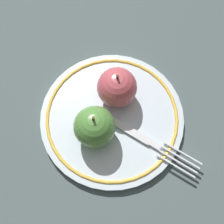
# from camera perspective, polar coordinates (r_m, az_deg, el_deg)

# --- Properties ---
(ground_plane) EXTENTS (2.00, 2.00, 0.00)m
(ground_plane) POSITION_cam_1_polar(r_m,az_deg,el_deg) (0.53, -0.49, 0.67)
(ground_plane) COLOR #475656
(plate) EXTENTS (0.24, 0.24, 0.01)m
(plate) POSITION_cam_1_polar(r_m,az_deg,el_deg) (0.52, -0.00, -1.08)
(plate) COLOR silver
(plate) RESTS_ON ground_plane
(apple_red_whole) EXTENTS (0.06, 0.06, 0.07)m
(apple_red_whole) POSITION_cam_1_polar(r_m,az_deg,el_deg) (0.50, 0.92, 4.51)
(apple_red_whole) COLOR #C7515A
(apple_red_whole) RESTS_ON plate
(apple_second_whole) EXTENTS (0.06, 0.06, 0.07)m
(apple_second_whole) POSITION_cam_1_polar(r_m,az_deg,el_deg) (0.47, -3.21, -2.71)
(apple_second_whole) COLOR #538D3E
(apple_second_whole) RESTS_ON plate
(fork) EXTENTS (0.11, 0.18, 0.00)m
(fork) POSITION_cam_1_polar(r_m,az_deg,el_deg) (0.50, 5.44, -4.67)
(fork) COLOR silver
(fork) RESTS_ON plate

